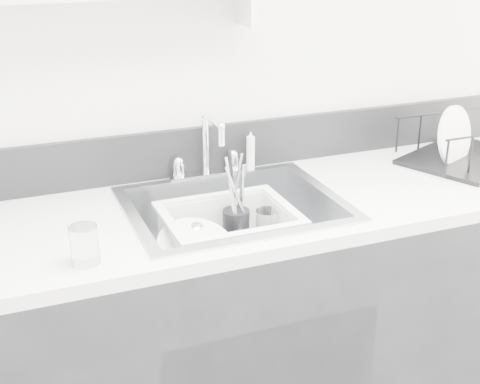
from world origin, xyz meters
name	(u,v)px	position (x,y,z in m)	size (l,w,h in m)	color
counter_run	(234,334)	(0.00, 1.19, 0.46)	(3.20, 0.62, 0.92)	black
backsplash	(202,150)	(0.00, 1.49, 1.00)	(3.20, 0.02, 0.16)	black
sink	(234,232)	(0.00, 1.19, 0.83)	(0.64, 0.52, 0.20)	silver
faucet	(207,160)	(0.00, 1.44, 0.98)	(0.26, 0.18, 0.23)	silver
side_sprayer	(251,151)	(0.16, 1.44, 0.99)	(0.03, 0.03, 0.14)	white
wash_tub	(229,235)	(-0.02, 1.18, 0.83)	(0.39, 0.32, 0.15)	white
plate_stack	(199,256)	(-0.13, 1.14, 0.80)	(0.28, 0.27, 0.11)	white
utensil_cup	(236,224)	(0.03, 1.25, 0.83)	(0.09, 0.09, 0.29)	black
ladle	(220,242)	(-0.05, 1.18, 0.81)	(0.29, 0.11, 0.08)	silver
tumbler_in_tub	(267,226)	(0.12, 1.21, 0.82)	(0.07, 0.07, 0.11)	white
tumbler_counter	(84,245)	(-0.48, 0.98, 0.97)	(0.07, 0.07, 0.10)	white
dish_rack	(466,140)	(0.91, 1.26, 0.99)	(0.43, 0.32, 0.15)	black
bowl_small	(257,248)	(0.06, 1.14, 0.79)	(0.12, 0.12, 0.04)	white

